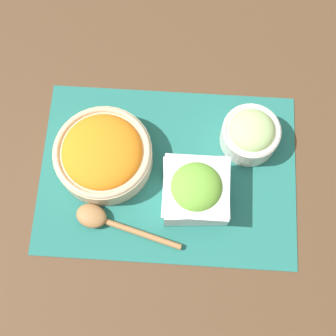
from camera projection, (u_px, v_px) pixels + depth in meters
The scene contains 6 objects.
ground_plane at pixel (168, 173), 0.97m from camera, with size 3.00×3.00×0.00m, color #513823.
placemat at pixel (168, 173), 0.97m from camera, with size 0.53×0.37×0.00m.
lettuce_bowl at pixel (196, 190), 0.91m from camera, with size 0.13×0.13×0.09m.
carrot_bowl at pixel (103, 154), 0.94m from camera, with size 0.20×0.20×0.08m.
cucumber_bowl at pixel (250, 134), 0.95m from camera, with size 0.12×0.12×0.08m.
wooden_spoon at pixel (103, 220), 0.92m from camera, with size 0.22×0.09×0.03m.
Camera 1 is at (-0.02, 0.29, 0.93)m, focal length 50.00 mm.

